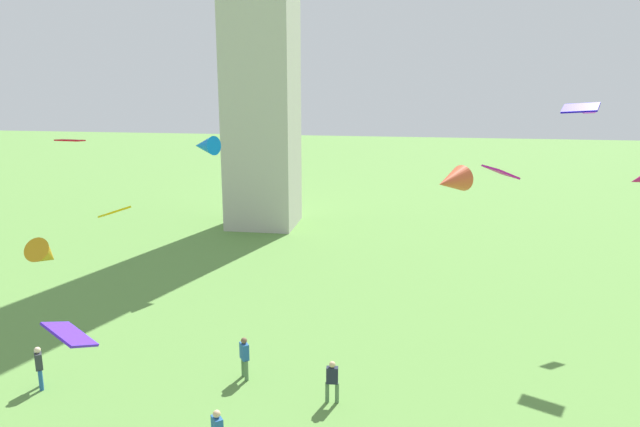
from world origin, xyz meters
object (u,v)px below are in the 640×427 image
Objects in this scene: person_2 at (39,365)px; kite_flying_6 at (500,172)px; person_0 at (332,379)px; kite_flying_10 at (70,140)px; kite_flying_8 at (205,146)px; kite_flying_2 at (46,255)px; kite_flying_1 at (451,181)px; kite_flying_9 at (585,110)px; kite_flying_3 at (70,334)px; kite_flying_4 at (114,212)px; person_5 at (244,355)px; kite_flying_0 at (581,108)px.

person_2 is 19.22m from kite_flying_6.
person_0 is at bearing 58.08° from person_2.
kite_flying_6 is at bearing 160.31° from kite_flying_10.
person_0 is 19.25m from kite_flying_8.
kite_flying_1 is at bearing -174.03° from kite_flying_2.
kite_flying_10 is at bearing 149.87° from person_0.
kite_flying_9 is (23.64, 12.32, 5.42)m from kite_flying_2.
kite_flying_4 is (-0.71, 4.68, 2.93)m from kite_flying_3.
kite_flying_4 is at bearing 172.21° from person_0.
kite_flying_4 is 14.47m from kite_flying_6.
kite_flying_3 is 26.90m from kite_flying_9.
person_5 reaches higher than person_0.
kite_flying_3 is 1.21× the size of kite_flying_6.
kite_flying_4 is (3.40, -0.39, 2.02)m from kite_flying_2.
person_5 is at bearing 149.49° from kite_flying_10.
kite_flying_10 reaches higher than kite_flying_2.
kite_flying_4 is 8.56m from kite_flying_10.
kite_flying_6 is at bearing -25.22° from kite_flying_1.
kite_flying_8 is at bearing -41.65° from kite_flying_9.
kite_flying_10 is (-5.51, 6.23, 2.03)m from kite_flying_4.
person_0 is at bearing 36.86° from person_5.
person_2 is at bearing 161.58° from kite_flying_3.
kite_flying_0 is 3.34m from kite_flying_9.
kite_flying_4 is at bearing 32.80° from kite_flying_8.
kite_flying_8 is at bearing -39.38° from kite_flying_4.
kite_flying_8 is at bearing 170.15° from person_5.
kite_flying_10 is at bearing -152.65° from person_5.
kite_flying_4 is (-4.79, -0.81, 6.07)m from person_5.
kite_flying_0 reaches higher than kite_flying_8.
kite_flying_9 is (21.76, -1.61, 2.48)m from kite_flying_8.
person_5 is 1.12× the size of kite_flying_4.
person_5 is at bearing -125.81° from kite_flying_4.
kite_flying_4 reaches higher than person_5.
kite_flying_0 is (22.25, 10.80, 9.74)m from person_2.
kite_flying_4 is at bearing 70.44° from kite_flying_6.
kite_flying_3 is (4.11, -5.06, -0.91)m from kite_flying_2.
kite_flying_0 is at bearing 86.38° from person_5.
kite_flying_0 is at bearing 61.42° from kite_flying_3.
kite_flying_2 is (-0.33, 1.63, 4.07)m from person_2.
kite_flying_2 is (-12.02, 0.83, 4.11)m from person_0.
kite_flying_8 is (1.88, 13.93, 2.94)m from kite_flying_2.
kite_flying_6 is 21.27m from kite_flying_8.
person_0 is 1.17× the size of kite_flying_6.
kite_flying_6 reaches higher than kite_flying_10.
kite_flying_0 reaches higher than person_0.
person_0 is 0.97× the size of kite_flying_3.
kite_flying_0 is at bearing -47.62° from kite_flying_6.
person_0 is 1.55× the size of kite_flying_9.
kite_flying_4 is at bearing 49.14° from kite_flying_0.
kite_flying_3 is at bearing 60.28° from kite_flying_0.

